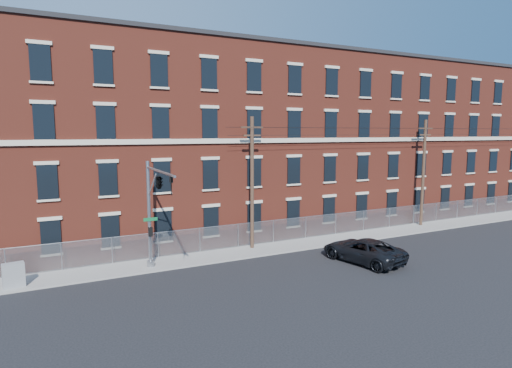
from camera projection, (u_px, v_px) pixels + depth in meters
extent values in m
plane|color=black|center=(262.00, 275.00, 26.26)|extent=(140.00, 140.00, 0.00)
cube|color=gray|center=(359.00, 236.00, 35.98)|extent=(65.00, 3.00, 0.12)
cube|color=maroon|center=(304.00, 142.00, 43.01)|extent=(55.00, 14.00, 16.00)
cube|color=black|center=(305.00, 61.00, 42.01)|extent=(55.30, 14.30, 0.30)
cube|color=beige|center=(348.00, 140.00, 36.67)|extent=(55.00, 0.18, 0.35)
cube|color=black|center=(51.00, 237.00, 26.97)|extent=(1.20, 0.10, 2.20)
cube|color=black|center=(48.00, 182.00, 26.52)|extent=(1.20, 0.10, 2.20)
cube|color=black|center=(44.00, 122.00, 26.06)|extent=(1.20, 0.10, 2.20)
cube|color=black|center=(40.00, 63.00, 25.62)|extent=(1.20, 0.10, 2.20)
cube|color=black|center=(110.00, 231.00, 28.58)|extent=(1.20, 0.10, 2.20)
cube|color=black|center=(108.00, 179.00, 28.14)|extent=(1.20, 0.10, 2.20)
cube|color=black|center=(106.00, 122.00, 27.67)|extent=(1.20, 0.10, 2.20)
cube|color=black|center=(103.00, 67.00, 27.23)|extent=(1.20, 0.10, 2.20)
cube|color=black|center=(163.00, 226.00, 30.19)|extent=(1.20, 0.10, 2.20)
cube|color=black|center=(162.00, 177.00, 29.75)|extent=(1.20, 0.10, 2.20)
cube|color=black|center=(161.00, 123.00, 29.28)|extent=(1.20, 0.10, 2.20)
cube|color=black|center=(159.00, 71.00, 28.84)|extent=(1.20, 0.10, 2.20)
cube|color=black|center=(211.00, 221.00, 31.80)|extent=(1.20, 0.10, 2.20)
cube|color=black|center=(210.00, 174.00, 31.36)|extent=(1.20, 0.10, 2.20)
cube|color=black|center=(210.00, 123.00, 30.89)|extent=(1.20, 0.10, 2.20)
cube|color=black|center=(209.00, 74.00, 30.45)|extent=(1.20, 0.10, 2.20)
cube|color=black|center=(254.00, 217.00, 33.41)|extent=(1.20, 0.10, 2.20)
cube|color=black|center=(254.00, 172.00, 32.97)|extent=(1.20, 0.10, 2.20)
cube|color=black|center=(254.00, 124.00, 32.50)|extent=(1.20, 0.10, 2.20)
cube|color=black|center=(254.00, 77.00, 32.06)|extent=(1.20, 0.10, 2.20)
cube|color=black|center=(293.00, 213.00, 35.02)|extent=(1.20, 0.10, 2.20)
cube|color=black|center=(294.00, 171.00, 34.58)|extent=(1.20, 0.10, 2.20)
cube|color=black|center=(294.00, 124.00, 34.12)|extent=(1.20, 0.10, 2.20)
cube|color=black|center=(295.00, 79.00, 33.67)|extent=(1.20, 0.10, 2.20)
cube|color=black|center=(329.00, 210.00, 36.64)|extent=(1.20, 0.10, 2.20)
cube|color=black|center=(330.00, 169.00, 36.19)|extent=(1.20, 0.10, 2.20)
cube|color=black|center=(331.00, 125.00, 35.73)|extent=(1.20, 0.10, 2.20)
cube|color=black|center=(332.00, 82.00, 35.28)|extent=(1.20, 0.10, 2.20)
cube|color=black|center=(362.00, 206.00, 38.25)|extent=(1.20, 0.10, 2.20)
cube|color=black|center=(363.00, 167.00, 37.80)|extent=(1.20, 0.10, 2.20)
cube|color=black|center=(364.00, 125.00, 37.34)|extent=(1.20, 0.10, 2.20)
cube|color=black|center=(366.00, 84.00, 36.90)|extent=(1.20, 0.10, 2.20)
cube|color=black|center=(392.00, 203.00, 39.86)|extent=(1.20, 0.10, 2.20)
cube|color=black|center=(393.00, 166.00, 39.42)|extent=(1.20, 0.10, 2.20)
cube|color=black|center=(395.00, 125.00, 38.95)|extent=(1.20, 0.10, 2.20)
cube|color=black|center=(396.00, 86.00, 38.51)|extent=(1.20, 0.10, 2.20)
cube|color=black|center=(419.00, 201.00, 41.47)|extent=(1.20, 0.10, 2.20)
cube|color=black|center=(421.00, 165.00, 41.03)|extent=(1.20, 0.10, 2.20)
cube|color=black|center=(423.00, 126.00, 40.56)|extent=(1.20, 0.10, 2.20)
cube|color=black|center=(425.00, 88.00, 40.12)|extent=(1.20, 0.10, 2.20)
cube|color=black|center=(445.00, 198.00, 43.08)|extent=(1.20, 0.10, 2.20)
cube|color=black|center=(447.00, 163.00, 42.64)|extent=(1.20, 0.10, 2.20)
cube|color=black|center=(449.00, 126.00, 42.17)|extent=(1.20, 0.10, 2.20)
cube|color=black|center=(451.00, 90.00, 41.73)|extent=(1.20, 0.10, 2.20)
cube|color=black|center=(469.00, 196.00, 44.69)|extent=(1.20, 0.10, 2.20)
cube|color=black|center=(471.00, 162.00, 44.25)|extent=(1.20, 0.10, 2.20)
cube|color=black|center=(473.00, 126.00, 43.78)|extent=(1.20, 0.10, 2.20)
cube|color=black|center=(475.00, 91.00, 43.34)|extent=(1.20, 0.10, 2.20)
cube|color=black|center=(491.00, 193.00, 46.30)|extent=(1.20, 0.10, 2.20)
cube|color=black|center=(493.00, 161.00, 45.86)|extent=(1.20, 0.10, 2.20)
cube|color=black|center=(496.00, 126.00, 45.40)|extent=(1.20, 0.10, 2.20)
cube|color=black|center=(498.00, 93.00, 44.95)|extent=(1.20, 0.10, 2.20)
cube|color=black|center=(512.00, 191.00, 47.92)|extent=(1.20, 0.10, 2.20)
cube|color=#A5A8AD|center=(350.00, 222.00, 37.02)|extent=(59.00, 0.02, 1.80)
cylinder|color=#9EA0A5|center=(350.00, 212.00, 36.91)|extent=(59.00, 0.04, 0.04)
cylinder|color=#9EA0A5|center=(5.00, 263.00, 25.42)|extent=(0.06, 0.06, 1.85)
cylinder|color=#9EA0A5|center=(62.00, 256.00, 26.78)|extent=(0.06, 0.06, 1.85)
cylinder|color=#9EA0A5|center=(112.00, 250.00, 28.15)|extent=(0.06, 0.06, 1.85)
cylinder|color=#9EA0A5|center=(158.00, 245.00, 29.51)|extent=(0.06, 0.06, 1.85)
cylinder|color=#9EA0A5|center=(200.00, 240.00, 30.87)|extent=(0.06, 0.06, 1.85)
cylinder|color=#9EA0A5|center=(238.00, 235.00, 32.24)|extent=(0.06, 0.06, 1.85)
cylinder|color=#9EA0A5|center=(273.00, 231.00, 33.60)|extent=(0.06, 0.06, 1.85)
cylinder|color=#9EA0A5|center=(306.00, 227.00, 34.97)|extent=(0.06, 0.06, 1.85)
cylinder|color=#9EA0A5|center=(336.00, 224.00, 36.33)|extent=(0.06, 0.06, 1.85)
cylinder|color=#9EA0A5|center=(364.00, 221.00, 37.70)|extent=(0.06, 0.06, 1.85)
cylinder|color=#9EA0A5|center=(389.00, 217.00, 39.06)|extent=(0.06, 0.06, 1.85)
cylinder|color=#9EA0A5|center=(414.00, 215.00, 40.43)|extent=(0.06, 0.06, 1.85)
cylinder|color=#9EA0A5|center=(436.00, 212.00, 41.79)|extent=(0.06, 0.06, 1.85)
cylinder|color=#9EA0A5|center=(457.00, 209.00, 43.16)|extent=(0.06, 0.06, 1.85)
cylinder|color=#9EA0A5|center=(477.00, 207.00, 44.52)|extent=(0.06, 0.06, 1.85)
cylinder|color=#9EA0A5|center=(496.00, 205.00, 45.89)|extent=(0.06, 0.06, 1.85)
cylinder|color=#9EA0A5|center=(149.00, 214.00, 27.18)|extent=(0.22, 0.22, 7.00)
cylinder|color=#9EA0A5|center=(151.00, 263.00, 27.59)|extent=(0.50, 0.50, 0.40)
cylinder|color=#9EA0A5|center=(160.00, 171.00, 23.91)|extent=(0.14, 6.50, 0.14)
cylinder|color=#9EA0A5|center=(152.00, 185.00, 25.86)|extent=(0.08, 2.18, 1.56)
cube|color=#0C592D|center=(151.00, 219.00, 27.11)|extent=(0.90, 0.03, 0.22)
cube|color=black|center=(151.00, 232.00, 27.10)|extent=(0.25, 0.25, 0.60)
imported|color=black|center=(171.00, 186.00, 21.71)|extent=(0.16, 0.20, 1.00)
imported|color=black|center=(159.00, 180.00, 24.20)|extent=(0.53, 2.48, 1.00)
cylinder|color=#483024|center=(252.00, 183.00, 31.50)|extent=(0.28, 0.28, 10.00)
cube|color=#483024|center=(252.00, 127.00, 30.98)|extent=(1.80, 0.12, 0.12)
cube|color=#483024|center=(252.00, 135.00, 31.05)|extent=(1.40, 0.12, 0.12)
cylinder|color=#483024|center=(423.00, 173.00, 39.41)|extent=(0.28, 0.28, 10.00)
cube|color=#483024|center=(425.00, 128.00, 38.89)|extent=(1.80, 0.12, 0.12)
cube|color=#483024|center=(425.00, 135.00, 38.96)|extent=(1.40, 0.12, 0.12)
cylinder|color=black|center=(428.00, 128.00, 38.62)|extent=(40.00, 0.02, 0.02)
cylinder|color=black|center=(423.00, 128.00, 39.16)|extent=(40.00, 0.02, 0.02)
cylinder|color=black|center=(425.00, 135.00, 38.96)|extent=(40.00, 0.02, 0.02)
imported|color=black|center=(363.00, 250.00, 28.92)|extent=(3.93, 6.34, 1.64)
cube|color=gray|center=(14.00, 275.00, 23.81)|extent=(1.21, 0.74, 1.41)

